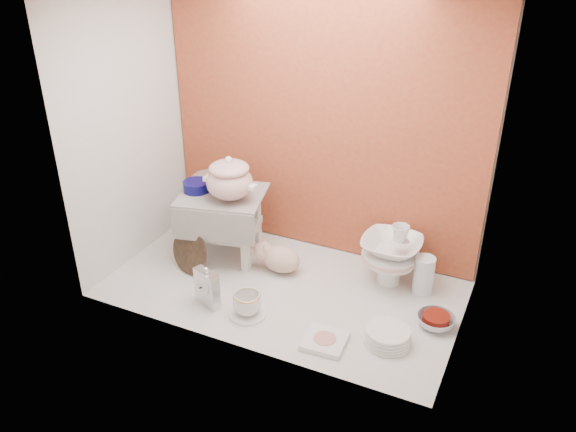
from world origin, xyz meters
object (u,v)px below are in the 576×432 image
Objects in this scene: floral_platter at (211,199)px; mantel_clock at (207,286)px; crystal_bowl at (436,321)px; soup_tureen at (230,178)px; step_stool at (224,226)px; blue_white_vase at (220,214)px; dinner_plate_stack at (388,336)px; plush_pig at (281,259)px; gold_rim_teacup at (247,304)px; porcelain_tower at (391,253)px.

floral_platter is 1.72× the size of mantel_clock.
soup_tureen is at bearing 175.90° from crystal_bowl.
mantel_clock is at bearing -59.99° from floral_platter.
step_stool is 2.10× the size of mantel_clock.
blue_white_vase is at bearing 133.01° from soup_tureen.
dinner_plate_stack is at bearing -128.34° from crystal_bowl.
soup_tureen is 0.52m from plush_pig.
crystal_bowl is at bearing -19.92° from step_stool.
mantel_clock is (0.32, -0.65, -0.03)m from blue_white_vase.
step_stool is 1.24m from crystal_bowl.
porcelain_tower is at bearing 46.76° from gold_rim_teacup.
soup_tureen is 0.92m from porcelain_tower.
soup_tureen is at bearing 127.79° from gold_rim_teacup.
step_stool is at bearing 151.76° from soup_tureen.
blue_white_vase is 1.24× the size of mantel_clock.
crystal_bowl is (1.48, -0.40, -0.15)m from floral_platter.
crystal_bowl is at bearing -4.10° from soup_tureen.
porcelain_tower is (1.08, -0.07, 0.04)m from blue_white_vase.
crystal_bowl is (0.85, 0.31, -0.04)m from gold_rim_teacup.
blue_white_vase reaches higher than gold_rim_teacup.
crystal_bowl is (0.87, -0.11, -0.05)m from plush_pig.
step_stool reaches higher than plush_pig.
floral_platter reaches higher than porcelain_tower.
mantel_clock reaches higher than gold_rim_teacup.
gold_rim_teacup is (0.54, -0.64, -0.06)m from blue_white_vase.
mantel_clock reaches higher than plush_pig.
dinner_plate_stack is 0.62× the size of porcelain_tower.
dinner_plate_stack is 1.20× the size of crystal_bowl.
step_stool reaches higher than crystal_bowl.
floral_platter is at bearing 166.32° from plush_pig.
floral_platter reaches higher than dinner_plate_stack.
soup_tureen is 1.13m from dinner_plate_stack.
step_stool is 0.38m from floral_platter.
gold_rim_teacup is at bearing -160.19° from crystal_bowl.
soup_tureen is 0.66m from gold_rim_teacup.
step_stool is at bearing -47.34° from floral_platter.
soup_tureen is at bearing -46.99° from blue_white_vase.
floral_platter is at bearing 136.15° from soup_tureen.
gold_rim_teacup is (0.30, -0.39, -0.45)m from soup_tureen.
floral_platter reaches higher than mantel_clock.
gold_rim_teacup is 0.79m from porcelain_tower.
mantel_clock is 0.91m from dinner_plate_stack.
floral_platter is at bearing 154.77° from dinner_plate_stack.
crystal_bowl is (1.07, 0.31, -0.08)m from mantel_clock.
step_stool is at bearing -171.07° from porcelain_tower.
step_stool is at bearing 174.27° from crystal_bowl.
step_stool is 1.56× the size of soup_tureen.
crystal_bowl is at bearing -13.62° from blue_white_vase.
gold_rim_teacup is (0.63, -0.71, -0.12)m from floral_platter.
soup_tureen is at bearing 163.04° from dinner_plate_stack.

